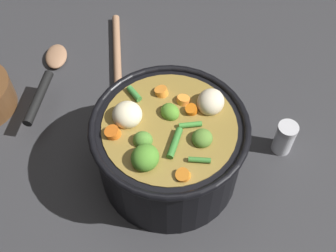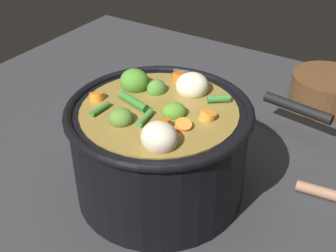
% 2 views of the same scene
% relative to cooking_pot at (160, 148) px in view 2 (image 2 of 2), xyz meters
% --- Properties ---
extents(ground_plane, '(1.10, 1.10, 0.00)m').
position_rel_cooking_pot_xyz_m(ground_plane, '(-0.00, 0.00, -0.08)').
color(ground_plane, '#2D2D30').
extents(cooking_pot, '(0.26, 0.26, 0.17)m').
position_rel_cooking_pot_xyz_m(cooking_pot, '(0.00, 0.00, 0.00)').
color(cooking_pot, black).
rests_on(cooking_pot, ground_plane).
extents(small_saucepan, '(0.15, 0.22, 0.06)m').
position_rel_cooking_pot_xyz_m(small_saucepan, '(-0.14, -0.38, -0.05)').
color(small_saucepan, brown).
rests_on(small_saucepan, ground_plane).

